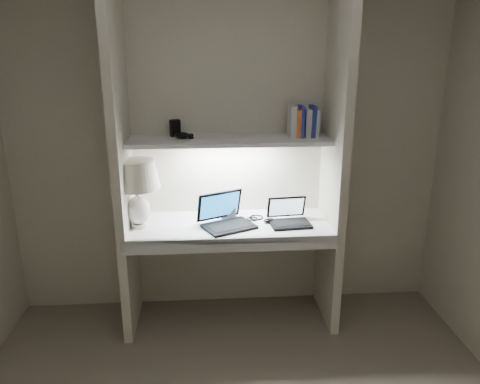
{
  "coord_description": "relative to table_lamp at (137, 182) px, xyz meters",
  "views": [
    {
      "loc": [
        -0.16,
        -1.89,
        1.99
      ],
      "look_at": [
        0.06,
        1.05,
        1.06
      ],
      "focal_mm": 35.0,
      "sensor_mm": 36.0,
      "label": 1
    }
  ],
  "objects": [
    {
      "name": "laptop_netbook",
      "position": [
        1.06,
        -0.02,
        -0.28
      ],
      "size": [
        0.3,
        0.27,
        0.18
      ],
      "rotation": [
        0.0,
        0.0,
        0.09
      ],
      "color": "black",
      "rests_on": "desk"
    },
    {
      "name": "strip_light",
      "position": [
        0.64,
        0.1,
        0.24
      ],
      "size": [
        0.6,
        0.04,
        0.02
      ],
      "primitive_type": "cube",
      "color": "white",
      "rests_on": "shelf"
    },
    {
      "name": "speaker",
      "position": [
        0.63,
        0.14,
        -0.24
      ],
      "size": [
        0.12,
        0.09,
        0.15
      ],
      "primitive_type": "cube",
      "rotation": [
        0.0,
        0.0,
        0.1
      ],
      "color": "silver",
      "rests_on": "desk"
    },
    {
      "name": "alcove_panel_right",
      "position": [
        1.37,
        0.01,
        0.16
      ],
      "size": [
        0.06,
        0.55,
        2.5
      ],
      "primitive_type": "cube",
      "color": "beige",
      "rests_on": "floor"
    },
    {
      "name": "back_wall",
      "position": [
        0.64,
        0.28,
        0.16
      ],
      "size": [
        3.2,
        0.01,
        2.5
      ],
      "primitive_type": "cube",
      "color": "beige",
      "rests_on": "floor"
    },
    {
      "name": "shelf_box",
      "position": [
        0.26,
        0.21,
        0.33
      ],
      "size": [
        0.08,
        0.07,
        0.12
      ],
      "primitive_type": "cube",
      "rotation": [
        0.0,
        0.0,
        0.33
      ],
      "color": "black",
      "rests_on": "shelf"
    },
    {
      "name": "desk",
      "position": [
        0.64,
        0.01,
        -0.34
      ],
      "size": [
        1.4,
        0.55,
        0.04
      ],
      "primitive_type": "cube",
      "color": "white",
      "rests_on": "alcove_panel_left"
    },
    {
      "name": "cable_coil",
      "position": [
        0.84,
        0.1,
        -0.31
      ],
      "size": [
        0.11,
        0.11,
        0.01
      ],
      "primitive_type": "torus",
      "rotation": [
        0.0,
        0.0,
        -0.12
      ],
      "color": "black",
      "rests_on": "desk"
    },
    {
      "name": "alcove_panel_left",
      "position": [
        -0.09,
        0.01,
        0.16
      ],
      "size": [
        0.06,
        0.55,
        2.5
      ],
      "primitive_type": "cube",
      "color": "beige",
      "rests_on": "floor"
    },
    {
      "name": "sticky_note",
      "position": [
        0.0,
        -0.03,
        -0.32
      ],
      "size": [
        0.07,
        0.07,
        0.0
      ],
      "primitive_type": "cube",
      "rotation": [
        0.0,
        0.0,
        -0.03
      ],
      "color": "yellow",
      "rests_on": "desk"
    },
    {
      "name": "laptop_main",
      "position": [
        0.6,
        -0.03,
        -0.27
      ],
      "size": [
        0.43,
        0.41,
        0.23
      ],
      "rotation": [
        0.0,
        0.0,
        0.45
      ],
      "color": "black",
      "rests_on": "desk"
    },
    {
      "name": "table_lamp",
      "position": [
        0.0,
        0.0,
        0.0
      ],
      "size": [
        0.32,
        0.32,
        0.48
      ],
      "color": "white",
      "rests_on": "desk"
    },
    {
      "name": "book_row",
      "position": [
        1.17,
        0.14,
        0.38
      ],
      "size": [
        0.21,
        0.14,
        0.22
      ],
      "color": "#BDBDBD",
      "rests_on": "shelf"
    },
    {
      "name": "shelf",
      "position": [
        0.64,
        0.1,
        0.26
      ],
      "size": [
        1.4,
        0.36,
        0.03
      ],
      "primitive_type": "cube",
      "color": "silver",
      "rests_on": "back_wall"
    },
    {
      "name": "shelf_gadget",
      "position": [
        0.32,
        0.11,
        0.3
      ],
      "size": [
        0.13,
        0.11,
        0.05
      ],
      "primitive_type": "ellipsoid",
      "rotation": [
        0.0,
        0.0,
        -0.38
      ],
      "color": "black",
      "rests_on": "shelf"
    },
    {
      "name": "desk_apron",
      "position": [
        0.64,
        -0.25,
        -0.37
      ],
      "size": [
        1.46,
        0.03,
        0.1
      ],
      "primitive_type": "cube",
      "color": "silver",
      "rests_on": "desk"
    },
    {
      "name": "mouse",
      "position": [
        0.92,
        0.0,
        -0.31
      ],
      "size": [
        0.1,
        0.08,
        0.03
      ],
      "primitive_type": "ellipsoid",
      "rotation": [
        0.0,
        0.0,
        0.34
      ],
      "color": "black",
      "rests_on": "desk"
    }
  ]
}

